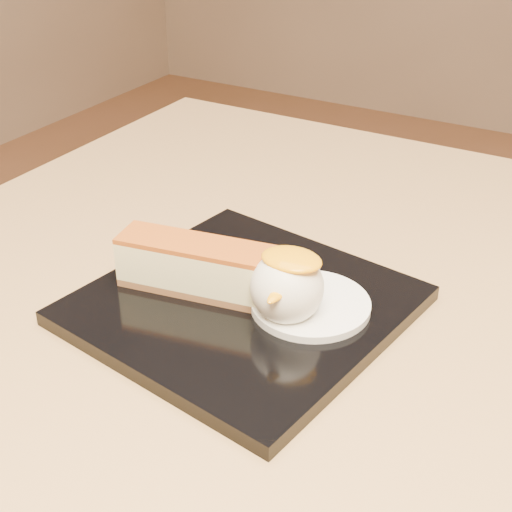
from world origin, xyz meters
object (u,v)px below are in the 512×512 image
Objects in this scene: dessert_plate at (243,305)px; cheesecake at (200,267)px; table at (311,469)px; ice_cream_scoop at (287,287)px.

cheesecake reaches higher than dessert_plate.
table is 6.02× the size of cheesecake.
dessert_plate reaches higher than table.
dessert_plate is 0.05m from ice_cream_scoop.
table is at bearing 14.87° from dessert_plate.
dessert_plate is at bearing 172.87° from ice_cream_scoop.
cheesecake is (-0.09, -0.02, 0.19)m from table.
dessert_plate is at bearing -165.13° from table.
ice_cream_scoop is at bearing -131.03° from table.
ice_cream_scoop reaches higher than table.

